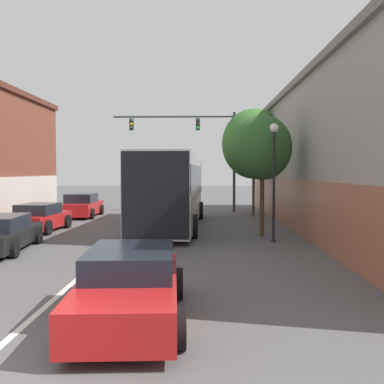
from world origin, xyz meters
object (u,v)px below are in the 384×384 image
at_px(parked_car_left_mid, 40,218).
at_px(street_lamp, 274,169).
at_px(parked_car_left_near, 82,206).
at_px(traffic_signal_gantry, 199,140).
at_px(street_tree_far, 254,144).
at_px(bus, 172,187).
at_px(hatchback_foreground, 130,286).
at_px(street_tree_near, 262,148).

distance_m(parked_car_left_mid, street_lamp, 10.93).
height_order(parked_car_left_near, parked_car_left_mid, parked_car_left_near).
xyz_separation_m(traffic_signal_gantry, street_lamp, (3.02, -13.15, -2.07)).
bearing_deg(traffic_signal_gantry, street_tree_far, -40.54).
distance_m(parked_car_left_mid, street_tree_far, 13.54).
bearing_deg(traffic_signal_gantry, bus, -98.67).
xyz_separation_m(hatchback_foreground, traffic_signal_gantry, (1.16, 22.49, 4.29)).
distance_m(street_lamp, street_tree_far, 10.36).
bearing_deg(street_tree_near, street_tree_far, 85.72).
relative_size(parked_car_left_near, street_tree_near, 0.87).
bearing_deg(parked_car_left_near, street_tree_near, -130.29).
distance_m(street_tree_near, street_tree_far, 8.74).
height_order(bus, hatchback_foreground, bus).
distance_m(hatchback_foreground, street_lamp, 10.47).
bearing_deg(street_lamp, parked_car_left_mid, 164.40).
height_order(bus, street_lamp, street_lamp).
bearing_deg(street_lamp, street_tree_near, 99.25).
xyz_separation_m(parked_car_left_near, traffic_signal_gantry, (7.08, 3.68, 4.25)).
bearing_deg(street_tree_far, street_tree_near, -94.28).
relative_size(hatchback_foreground, parked_car_left_near, 1.02).
relative_size(bus, traffic_signal_gantry, 1.46).
height_order(hatchback_foreground, street_lamp, street_lamp).
height_order(traffic_signal_gantry, street_lamp, traffic_signal_gantry).
relative_size(hatchback_foreground, street_tree_far, 0.69).
height_order(hatchback_foreground, street_tree_near, street_tree_near).
height_order(parked_car_left_mid, traffic_signal_gantry, traffic_signal_gantry).
height_order(parked_car_left_mid, street_tree_near, street_tree_near).
bearing_deg(parked_car_left_near, bus, -131.47).
xyz_separation_m(traffic_signal_gantry, street_tree_far, (3.42, -2.92, -0.46)).
height_order(street_lamp, street_tree_far, street_tree_far).
xyz_separation_m(traffic_signal_gantry, street_tree_near, (2.77, -11.61, -1.15)).
xyz_separation_m(street_lamp, street_tree_near, (-0.25, 1.54, 0.92)).
xyz_separation_m(bus, street_tree_near, (4.07, -3.08, 1.77)).
bearing_deg(parked_car_left_mid, street_tree_far, -52.35).
xyz_separation_m(hatchback_foreground, street_tree_near, (3.93, 10.88, 3.14)).
height_order(parked_car_left_near, street_tree_far, street_tree_far).
bearing_deg(parked_car_left_mid, street_lamp, -102.42).
relative_size(hatchback_foreground, street_lamp, 0.99).
distance_m(bus, street_lamp, 6.38).
bearing_deg(street_tree_far, hatchback_foreground, -103.17).
distance_m(street_lamp, street_tree_near, 1.81).
bearing_deg(street_tree_near, parked_car_left_mid, 172.42).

